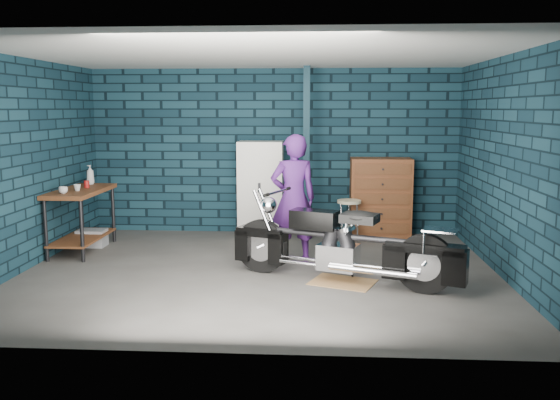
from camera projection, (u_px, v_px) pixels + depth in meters
The scene contains 15 objects.
ground at pixel (259, 273), 7.50m from camera, with size 6.00×6.00×0.00m, color #514E4B.
room_walls at pixel (262, 120), 7.75m from camera, with size 6.02×5.01×2.71m.
support_post at pixel (306, 155), 9.18m from camera, with size 0.10×0.10×2.70m, color #122C38.
workbench at pixel (82, 220), 8.58m from camera, with size 0.60×1.40×0.91m, color brown.
drip_mat at pixel (343, 282), 7.08m from camera, with size 0.73×0.55×0.01m, color #905F3F.
motorcycle at pixel (343, 239), 7.00m from camera, with size 2.42×0.66×1.07m, color black, non-canonical shape.
person at pixel (293, 198), 7.96m from camera, with size 0.63×0.41×1.72m, color #491C6A.
storage_bin at pixel (92, 238), 8.92m from camera, with size 0.41×0.29×0.25m, color gray.
locker at pixel (261, 189), 9.59m from camera, with size 0.72×0.51×1.54m, color silver.
tool_chest at pixel (380, 198), 9.49m from camera, with size 0.96×0.53×1.28m, color brown.
shop_stool at pixel (349, 221), 9.13m from camera, with size 0.37×0.37×0.67m, color beige, non-canonical shape.
cup_a at pixel (63, 190), 8.07m from camera, with size 0.12×0.12×0.09m, color beige.
cup_b at pixel (77, 188), 8.33m from camera, with size 0.10×0.10×0.09m, color beige.
mug_red at pixel (87, 184), 8.65m from camera, with size 0.08×0.08×0.11m, color #A61816.
bottle at pixel (90, 175), 9.04m from camera, with size 0.11×0.11×0.30m, color gray.
Camera 1 is at (0.73, -7.24, 2.06)m, focal length 38.00 mm.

